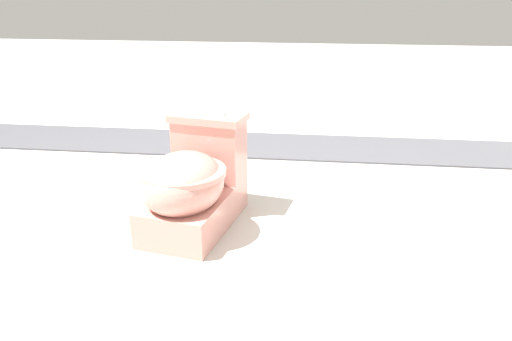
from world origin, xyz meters
TOP-DOWN VIEW (x-y plane):
  - ground_plane at (0.00, 0.00)m, footprint 14.00×14.00m
  - gravel_strip at (-1.22, 0.50)m, footprint 0.56×8.00m
  - toilet at (0.02, -0.07)m, footprint 0.69×0.49m

SIDE VIEW (x-z plane):
  - ground_plane at x=0.00m, z-range 0.00..0.00m
  - gravel_strip at x=-1.22m, z-range 0.00..0.01m
  - toilet at x=0.02m, z-range -0.04..0.48m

